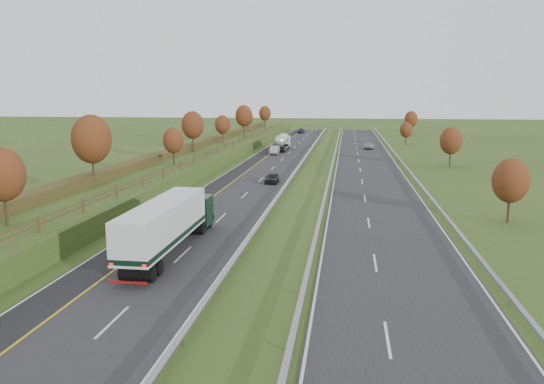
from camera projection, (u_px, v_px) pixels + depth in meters
The scene contains 19 objects.
ground at pixel (313, 173), 81.10m from camera, with size 400.00×400.00×0.00m, color #334A1A.
near_carriageway at pixel (266, 167), 87.07m from camera, with size 10.50×200.00×0.04m, color #242426.
far_carriageway at pixel (368, 169), 84.79m from camera, with size 10.50×200.00×0.04m, color #242426.
hard_shoulder at pixel (244, 167), 87.59m from camera, with size 3.00×200.00×0.04m, color black.
lane_markings at pixel (305, 168), 86.06m from camera, with size 26.75×200.00×0.01m.
embankment_left at pixel (190, 160), 88.69m from camera, with size 12.00×200.00×2.00m, color #334A1A.
hedge_left at pixel (178, 151), 88.69m from camera, with size 2.20×180.00×1.10m, color #3C3B18.
fence_left at pixel (215, 150), 87.36m from camera, with size 0.12×189.06×1.20m.
median_barrier_near at pixel (301, 164), 86.18m from camera, with size 0.32×200.00×0.71m.
median_barrier_far at pixel (332, 165), 85.47m from camera, with size 0.32×200.00×0.71m.
outer_barrier_far at pixel (405, 166), 83.88m from camera, with size 0.32×200.00×0.71m.
trees_left at pixel (185, 129), 84.40m from camera, with size 6.64×164.30×7.66m.
trees_far at pixel (428, 132), 110.65m from camera, with size 8.45×118.60×7.12m.
box_lorry at pixel (169, 223), 39.18m from camera, with size 2.58×16.28×4.06m.
road_tanker at pixel (282, 142), 114.19m from camera, with size 2.40×11.22×3.46m.
car_dark_near at pixel (272, 178), 71.33m from camera, with size 1.59×3.94×1.34m, color black.
car_silver_mid at pixel (275, 150), 106.34m from camera, with size 1.74×4.98×1.64m, color #9D9CA1.
car_small_far at pixel (301, 131), 166.46m from camera, with size 1.93×4.75×1.38m, color #121C3A.
car_oncoming at pixel (369, 146), 116.98m from camera, with size 2.20×4.77×1.33m, color #ADACB1.
Camera 1 is at (13.08, -25.40, 11.60)m, focal length 35.00 mm.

